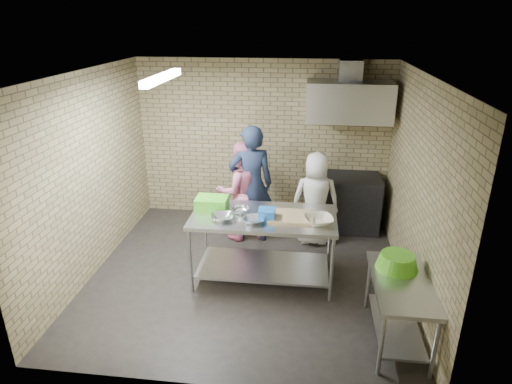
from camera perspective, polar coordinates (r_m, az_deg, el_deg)
floor at (r=6.21m, az=-1.16°, el=-10.55°), size 4.20×4.20×0.00m
ceiling at (r=5.27m, az=-1.39°, el=15.03°), size 4.20×4.20×0.00m
back_wall at (r=7.49m, az=0.90°, el=6.58°), size 4.20×0.06×2.70m
front_wall at (r=3.82m, az=-5.54°, el=-9.43°), size 4.20×0.06×2.70m
left_wall at (r=6.24m, az=-20.74°, el=1.93°), size 0.06×4.00×2.70m
right_wall at (r=5.71m, az=20.09°, el=0.21°), size 0.06×4.00×2.70m
prep_table at (r=5.89m, az=0.95°, el=-7.16°), size 1.87×0.93×0.93m
side_counter at (r=5.15m, az=17.88°, el=-14.37°), size 0.60×1.20×0.75m
stove at (r=7.44m, az=10.97°, el=-1.29°), size 1.20×0.70×0.90m
range_hood at (r=7.02m, az=11.93°, el=11.36°), size 1.30×0.60×0.60m
hood_duct at (r=7.10m, az=12.12°, el=15.14°), size 0.35×0.30×0.30m
wall_shelf at (r=7.27m, az=14.09°, el=10.08°), size 0.80×0.20×0.04m
fluorescent_fixture at (r=5.51m, az=-12.06°, el=14.25°), size 0.10×1.25×0.08m
green_crate at (r=5.86m, az=-5.72°, el=-1.46°), size 0.41×0.31×0.17m
blue_tub at (r=5.56m, az=1.39°, el=-2.88°), size 0.21×0.21×0.13m
cutting_board at (r=5.64m, az=4.50°, el=-3.16°), size 0.57×0.44×0.03m
mixing_bowl_a at (r=5.56m, az=-4.38°, el=-3.31°), size 0.35×0.35×0.07m
mixing_bowl_b at (r=5.75m, az=-1.95°, el=-2.37°), size 0.27×0.27×0.07m
mixing_bowl_c at (r=5.48m, az=-0.30°, el=-3.65°), size 0.33×0.33×0.07m
ceramic_bowl at (r=5.51m, az=8.09°, el=-3.63°), size 0.44×0.44×0.09m
green_basin at (r=5.10m, az=17.78°, el=-8.53°), size 0.46×0.46×0.17m
bottle_red at (r=7.22m, az=12.17°, el=11.06°), size 0.07×0.07×0.18m
bottle_green at (r=7.27m, az=15.35°, el=10.73°), size 0.06×0.06×0.15m
man_navy at (r=6.72m, az=-0.64°, el=0.94°), size 0.76×0.59×1.85m
woman_pink at (r=6.85m, az=-2.01°, el=0.10°), size 0.94×0.85×1.57m
woman_white at (r=6.77m, az=7.71°, el=-0.87°), size 0.73×0.49×1.46m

